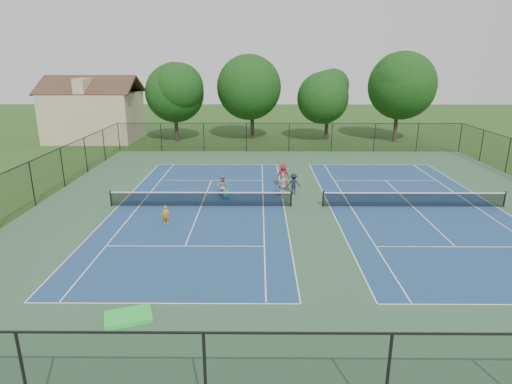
{
  "coord_description": "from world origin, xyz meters",
  "views": [
    {
      "loc": [
        -3.19,
        -26.74,
        9.19
      ],
      "look_at": [
        -3.36,
        -1.0,
        1.3
      ],
      "focal_mm": 30.0,
      "sensor_mm": 36.0,
      "label": 1
    }
  ],
  "objects_px": {
    "tree_back_d": "(400,83)",
    "clapboard_house": "(94,114)",
    "bystander_c": "(283,176)",
    "child_player": "(166,215)",
    "bystander_b": "(294,184)",
    "ball_crate": "(226,198)",
    "ball_hopper": "(226,193)",
    "tree_back_c": "(328,94)",
    "bystander_a": "(283,185)",
    "tree_back_b": "(252,84)",
    "instructor": "(223,186)",
    "tree_back_a": "(174,90)"
  },
  "relations": [
    {
      "from": "tree_back_c",
      "to": "clapboard_house",
      "type": "xyz_separation_m",
      "value": [
        -28.0,
        -0.0,
        -2.39
      ]
    },
    {
      "from": "clapboard_house",
      "to": "instructor",
      "type": "distance_m",
      "value": 28.93
    },
    {
      "from": "instructor",
      "to": "ball_hopper",
      "type": "xyz_separation_m",
      "value": [
        0.3,
        -0.52,
        -0.32
      ]
    },
    {
      "from": "bystander_a",
      "to": "tree_back_c",
      "type": "bearing_deg",
      "value": -149.47
    },
    {
      "from": "clapboard_house",
      "to": "child_player",
      "type": "xyz_separation_m",
      "value": [
        14.36,
        -28.2,
        -2.54
      ]
    },
    {
      "from": "bystander_a",
      "to": "bystander_c",
      "type": "xyz_separation_m",
      "value": [
        0.13,
        2.46,
        0.04
      ]
    },
    {
      "from": "tree_back_d",
      "to": "bystander_b",
      "type": "height_order",
      "value": "tree_back_d"
    },
    {
      "from": "tree_back_b",
      "to": "ball_crate",
      "type": "relative_size",
      "value": 26.24
    },
    {
      "from": "ball_hopper",
      "to": "bystander_a",
      "type": "bearing_deg",
      "value": 7.68
    },
    {
      "from": "bystander_b",
      "to": "ball_crate",
      "type": "height_order",
      "value": "bystander_b"
    },
    {
      "from": "child_player",
      "to": "ball_hopper",
      "type": "bearing_deg",
      "value": 54.2
    },
    {
      "from": "clapboard_house",
      "to": "bystander_b",
      "type": "xyz_separation_m",
      "value": [
        22.32,
        -22.19,
        -2.33
      ]
    },
    {
      "from": "tree_back_c",
      "to": "ball_hopper",
      "type": "height_order",
      "value": "tree_back_c"
    },
    {
      "from": "clapboard_house",
      "to": "bystander_a",
      "type": "relative_size",
      "value": 6.12
    },
    {
      "from": "tree_back_b",
      "to": "tree_back_d",
      "type": "xyz_separation_m",
      "value": [
        17.0,
        -2.0,
        0.23
      ]
    },
    {
      "from": "ball_crate",
      "to": "child_player",
      "type": "bearing_deg",
      "value": -124.96
    },
    {
      "from": "tree_back_b",
      "to": "clapboard_house",
      "type": "bearing_deg",
      "value": -176.99
    },
    {
      "from": "bystander_c",
      "to": "clapboard_house",
      "type": "bearing_deg",
      "value": -42.72
    },
    {
      "from": "tree_back_b",
      "to": "bystander_a",
      "type": "height_order",
      "value": "tree_back_b"
    },
    {
      "from": "child_player",
      "to": "ball_hopper",
      "type": "relative_size",
      "value": 2.68
    },
    {
      "from": "ball_crate",
      "to": "ball_hopper",
      "type": "xyz_separation_m",
      "value": [
        0.0,
        0.0,
        0.35
      ]
    },
    {
      "from": "instructor",
      "to": "ball_crate",
      "type": "bearing_deg",
      "value": 137.91
    },
    {
      "from": "tree_back_c",
      "to": "tree_back_d",
      "type": "relative_size",
      "value": 0.81
    },
    {
      "from": "bystander_a",
      "to": "instructor",
      "type": "bearing_deg",
      "value": -43.59
    },
    {
      "from": "bystander_b",
      "to": "bystander_c",
      "type": "distance_m",
      "value": 1.72
    },
    {
      "from": "tree_back_a",
      "to": "ball_hopper",
      "type": "distance_m",
      "value": 24.48
    },
    {
      "from": "bystander_a",
      "to": "ball_crate",
      "type": "distance_m",
      "value": 4.04
    },
    {
      "from": "tree_back_b",
      "to": "instructor",
      "type": "relative_size",
      "value": 6.19
    },
    {
      "from": "tree_back_c",
      "to": "bystander_b",
      "type": "xyz_separation_m",
      "value": [
        -5.68,
        -22.19,
        -4.72
      ]
    },
    {
      "from": "bystander_b",
      "to": "ball_crate",
      "type": "bearing_deg",
      "value": 21.76
    },
    {
      "from": "tree_back_c",
      "to": "tree_back_a",
      "type": "bearing_deg",
      "value": -176.82
    },
    {
      "from": "tree_back_c",
      "to": "ball_crate",
      "type": "bearing_deg",
      "value": -113.82
    },
    {
      "from": "bystander_b",
      "to": "tree_back_a",
      "type": "bearing_deg",
      "value": -54.69
    },
    {
      "from": "child_player",
      "to": "tree_back_b",
      "type": "bearing_deg",
      "value": 80.13
    },
    {
      "from": "clapboard_house",
      "to": "ball_hopper",
      "type": "xyz_separation_m",
      "value": [
        17.58,
        -23.6,
        -2.6
      ]
    },
    {
      "from": "tree_back_c",
      "to": "bystander_c",
      "type": "relative_size",
      "value": 4.54
    },
    {
      "from": "child_player",
      "to": "bystander_b",
      "type": "xyz_separation_m",
      "value": [
        7.96,
        6.02,
        0.2
      ]
    },
    {
      "from": "tree_back_d",
      "to": "clapboard_house",
      "type": "distance_m",
      "value": 36.21
    },
    {
      "from": "clapboard_house",
      "to": "bystander_b",
      "type": "height_order",
      "value": "clapboard_house"
    },
    {
      "from": "ball_hopper",
      "to": "bystander_c",
      "type": "bearing_deg",
      "value": 36.33
    },
    {
      "from": "tree_back_c",
      "to": "bystander_b",
      "type": "distance_m",
      "value": 23.38
    },
    {
      "from": "bystander_c",
      "to": "child_player",
      "type": "bearing_deg",
      "value": 47.04
    },
    {
      "from": "tree_back_d",
      "to": "ball_hopper",
      "type": "bearing_deg",
      "value": -129.18
    },
    {
      "from": "tree_back_d",
      "to": "clapboard_house",
      "type": "bearing_deg",
      "value": 178.41
    },
    {
      "from": "tree_back_d",
      "to": "instructor",
      "type": "height_order",
      "value": "tree_back_d"
    },
    {
      "from": "tree_back_b",
      "to": "bystander_b",
      "type": "xyz_separation_m",
      "value": [
        3.32,
        -23.19,
        -5.84
      ]
    },
    {
      "from": "instructor",
      "to": "child_player",
      "type": "bearing_deg",
      "value": 78.21
    },
    {
      "from": "clapboard_house",
      "to": "bystander_c",
      "type": "relative_size",
      "value": 5.84
    },
    {
      "from": "tree_back_b",
      "to": "ball_hopper",
      "type": "height_order",
      "value": "tree_back_b"
    },
    {
      "from": "tree_back_d",
      "to": "ball_hopper",
      "type": "height_order",
      "value": "tree_back_d"
    }
  ]
}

